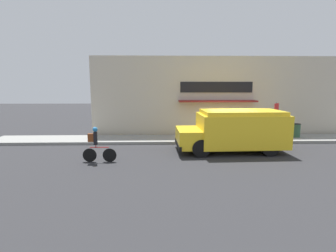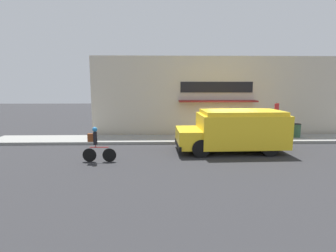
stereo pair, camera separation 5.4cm
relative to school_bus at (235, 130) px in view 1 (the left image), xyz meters
The scene contains 7 objects.
ground_plane 1.97m from the school_bus, 82.86° to the left, with size 70.00×70.00×0.00m, color #2B2B2D.
sidewalk 2.90m from the school_bus, 85.72° to the left, with size 28.00×2.18×0.16m.
storefront 4.41m from the school_bus, 87.38° to the left, with size 16.91×1.08×5.21m.
school_bus is the anchor object (origin of this frame).
cyclist 6.80m from the school_bus, 165.21° to the right, with size 1.48×0.22×1.56m.
stop_sign_post 3.79m from the school_bus, 35.62° to the left, with size 0.45×0.45×2.19m.
trash_bin 5.46m from the school_bus, 31.03° to the left, with size 0.51×0.51×0.84m.
Camera 1 is at (-3.97, -14.60, 3.33)m, focal length 28.00 mm.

